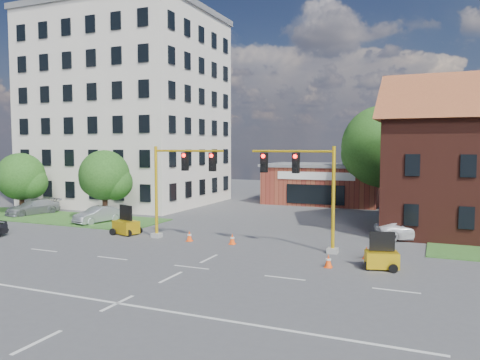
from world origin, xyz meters
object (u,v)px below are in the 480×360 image
at_px(trailer_west, 126,226).
at_px(pickup_white, 414,229).
at_px(signal_mast_west, 177,181).
at_px(trailer_east, 382,258).
at_px(signal_mast_east, 306,185).

relative_size(trailer_west, pickup_white, 0.41).
relative_size(signal_mast_west, trailer_east, 3.41).
distance_m(signal_mast_west, signal_mast_east, 8.71).
relative_size(trailer_west, trailer_east, 1.11).
distance_m(trailer_west, pickup_white, 19.66).
bearing_deg(pickup_white, signal_mast_west, 91.58).
bearing_deg(trailer_east, trailer_west, 156.32).
bearing_deg(signal_mast_west, trailer_east, -10.74).
height_order(trailer_east, pickup_white, trailer_east).
xyz_separation_m(trailer_east, pickup_white, (1.11, 8.63, 0.12)).
xyz_separation_m(signal_mast_west, trailer_west, (-4.25, 0.10, -3.30)).
relative_size(signal_mast_west, trailer_west, 3.07).
height_order(signal_mast_east, trailer_west, signal_mast_east).
bearing_deg(pickup_white, trailer_west, 86.51).
bearing_deg(signal_mast_east, pickup_white, 46.61).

